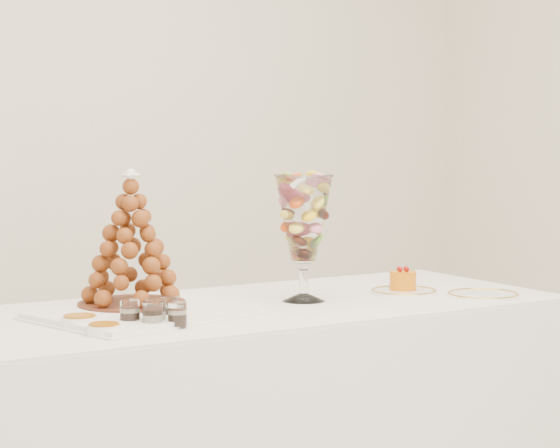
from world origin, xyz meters
TOP-DOWN VIEW (x-y plane):
  - buffet_table at (0.07, 0.39)m, footprint 1.97×0.83m
  - lace_tray at (-0.26, 0.39)m, footprint 0.65×0.54m
  - macaron_vase at (0.27, 0.38)m, footprint 0.18×0.18m
  - cake_plate at (0.62, 0.33)m, footprint 0.21×0.21m
  - spare_plate at (0.79, 0.14)m, footprint 0.23×0.23m
  - verrine_a at (-0.36, 0.26)m, footprint 0.07×0.07m
  - verrine_b at (-0.30, 0.23)m, footprint 0.07×0.07m
  - verrine_c at (-0.23, 0.29)m, footprint 0.05×0.05m
  - verrine_d at (-0.33, 0.20)m, footprint 0.06×0.06m
  - verrine_e at (-0.27, 0.18)m, footprint 0.05×0.05m
  - ramekin_back at (-0.48, 0.32)m, footprint 0.10×0.10m
  - ramekin_front at (-0.47, 0.19)m, footprint 0.09×0.09m
  - croquembouche at (-0.25, 0.49)m, footprint 0.32×0.32m
  - mousse_cake at (0.63, 0.34)m, footprint 0.09×0.09m

SIDE VIEW (x-z plane):
  - buffet_table at x=0.07m, z-range 0.00..0.74m
  - spare_plate at x=0.79m, z-range 0.74..0.75m
  - cake_plate at x=0.62m, z-range 0.74..0.75m
  - lace_tray at x=-0.26m, z-range 0.74..0.76m
  - ramekin_front at x=-0.47m, z-range 0.74..0.77m
  - ramekin_back at x=-0.48m, z-range 0.74..0.77m
  - verrine_c at x=-0.23m, z-range 0.74..0.81m
  - verrine_e at x=-0.27m, z-range 0.74..0.81m
  - verrine_a at x=-0.36m, z-range 0.74..0.81m
  - verrine_d at x=-0.33m, z-range 0.74..0.82m
  - verrine_b at x=-0.30m, z-range 0.74..0.82m
  - mousse_cake at x=0.63m, z-range 0.75..0.82m
  - croquembouche at x=-0.25m, z-range 0.76..1.15m
  - macaron_vase at x=0.27m, z-range 0.80..1.18m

